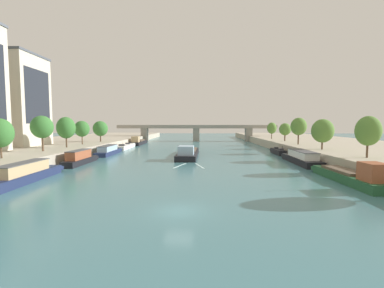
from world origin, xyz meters
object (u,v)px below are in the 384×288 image
at_px(tree_right_distant, 323,131).
at_px(tree_left_past_mid, 66,128).
at_px(tree_left_by_lamp, 100,129).
at_px(tree_right_third, 299,126).
at_px(moored_boat_left_lone, 27,173).
at_px(moored_boat_left_upstream, 125,146).
at_px(moored_boat_left_end, 80,158).
at_px(moored_boat_right_second, 301,158).
at_px(moored_boat_right_gap_after, 278,151).
at_px(moored_boat_left_downstream, 109,151).
at_px(tree_left_second, 0,133).
at_px(tree_right_nearest, 368,131).
at_px(moored_boat_right_upstream, 351,176).
at_px(tree_right_far, 272,128).
at_px(moored_boat_left_second, 138,142).
at_px(barge_midriver, 188,153).
at_px(tree_right_by_lamp, 285,129).
at_px(bridge_far, 196,131).
at_px(tree_left_midway, 42,127).
at_px(tree_left_end_of_row, 82,129).

bearing_deg(tree_right_distant, tree_left_past_mid, 176.57).
distance_m(tree_left_by_lamp, tree_right_third, 55.73).
distance_m(moored_boat_left_lone, moored_boat_left_upstream, 47.98).
bearing_deg(moored_boat_left_end, moored_boat_left_upstream, 91.01).
distance_m(moored_boat_right_second, moored_boat_right_gap_after, 16.13).
xyz_separation_m(moored_boat_left_downstream, tree_left_second, (-7.28, -26.20, 5.26)).
bearing_deg(moored_boat_right_gap_after, moored_boat_left_upstream, 162.02).
bearing_deg(moored_boat_right_gap_after, moored_boat_left_lone, -141.48).
bearing_deg(moored_boat_left_downstream, tree_right_distant, -12.08).
bearing_deg(moored_boat_left_upstream, tree_right_nearest, -39.18).
xyz_separation_m(moored_boat_right_gap_after, tree_right_third, (5.44, 1.14, 6.34)).
height_order(moored_boat_right_upstream, tree_right_distant, tree_right_distant).
distance_m(tree_left_past_mid, tree_right_distant, 55.12).
bearing_deg(tree_right_far, moored_boat_right_gap_after, -101.59).
bearing_deg(moored_boat_left_lone, moored_boat_left_second, 90.26).
height_order(barge_midriver, moored_boat_right_upstream, moored_boat_right_upstream).
bearing_deg(moored_boat_right_second, tree_right_nearest, -57.94).
height_order(tree_right_distant, tree_right_third, tree_right_third).
height_order(moored_boat_left_second, moored_boat_right_upstream, moored_boat_right_upstream).
height_order(moored_boat_left_lone, tree_right_by_lamp, tree_right_by_lamp).
bearing_deg(tree_right_far, tree_right_third, -90.51).
xyz_separation_m(moored_boat_right_gap_after, tree_left_by_lamp, (-49.55, 10.23, 5.62)).
bearing_deg(tree_right_far, moored_boat_left_end, -136.31).
bearing_deg(moored_boat_left_downstream, moored_boat_right_upstream, -36.09).
distance_m(moored_boat_left_downstream, bridge_far, 57.36).
distance_m(moored_boat_right_gap_after, tree_right_third, 8.43).
distance_m(moored_boat_right_upstream, tree_right_far, 61.58).
bearing_deg(moored_boat_right_upstream, tree_right_by_lamp, 82.22).
relative_size(moored_boat_left_downstream, tree_left_second, 2.37).
bearing_deg(moored_boat_left_lone, tree_right_far, 51.89).
height_order(tree_left_midway, tree_left_past_mid, tree_left_midway).
relative_size(tree_left_midway, tree_right_distant, 1.09).
bearing_deg(tree_left_midway, tree_right_nearest, -8.34).
relative_size(moored_boat_left_downstream, tree_right_nearest, 2.23).
distance_m(moored_boat_left_downstream, tree_right_nearest, 54.53).
bearing_deg(moored_boat_right_second, bridge_far, 107.78).
xyz_separation_m(moored_boat_left_lone, tree_left_end_of_row, (-7.57, 33.37, 5.28)).
bearing_deg(tree_right_third, tree_left_second, -151.74).
distance_m(barge_midriver, tree_left_midway, 30.50).
bearing_deg(moored_boat_right_upstream, tree_right_far, 84.40).
bearing_deg(tree_right_by_lamp, tree_left_by_lamp, -175.54).
height_order(moored_boat_right_gap_after, tree_left_midway, tree_left_midway).
relative_size(moored_boat_right_upstream, bridge_far, 0.21).
xyz_separation_m(moored_boat_left_upstream, tree_right_third, (48.64, -12.88, 6.36)).
height_order(moored_boat_left_second, tree_left_midway, tree_left_midway).
height_order(tree_left_by_lamp, bridge_far, tree_left_by_lamp).
bearing_deg(tree_right_by_lamp, tree_left_second, -142.45).
distance_m(tree_right_nearest, bridge_far, 81.71).
height_order(moored_boat_left_downstream, moored_boat_left_second, moored_boat_left_second).
bearing_deg(moored_boat_right_upstream, moored_boat_left_downstream, 143.91).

